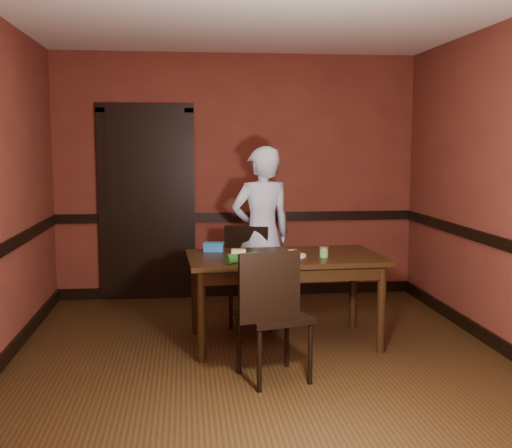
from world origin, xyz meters
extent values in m
cube|color=black|center=(0.00, 0.00, 0.00)|extent=(4.00, 4.50, 0.01)
cube|color=silver|center=(0.00, 0.00, 2.70)|extent=(4.00, 4.50, 0.01)
cube|color=maroon|center=(0.00, 2.25, 1.35)|extent=(4.00, 0.02, 2.70)
cube|color=maroon|center=(0.00, -2.25, 1.35)|extent=(4.00, 0.02, 2.70)
cube|color=maroon|center=(2.00, 0.00, 1.35)|extent=(0.02, 4.50, 2.70)
cube|color=black|center=(0.00, 2.23, 0.90)|extent=(4.00, 0.03, 0.10)
cube|color=black|center=(1.99, 0.00, 0.90)|extent=(0.03, 4.50, 0.10)
cube|color=black|center=(0.00, 2.23, 0.06)|extent=(4.00, 0.03, 0.12)
cube|color=black|center=(-1.99, 0.00, 0.06)|extent=(0.03, 4.50, 0.12)
cube|color=black|center=(1.99, 0.00, 0.06)|extent=(0.03, 4.50, 0.12)
cube|color=black|center=(-1.00, 2.21, 1.02)|extent=(0.85, 0.04, 2.05)
cube|color=black|center=(-1.48, 2.23, 1.02)|extent=(0.10, 0.06, 2.15)
cube|color=black|center=(-0.52, 2.23, 1.02)|extent=(0.10, 0.06, 2.15)
cube|color=black|center=(-1.00, 2.23, 2.10)|extent=(1.05, 0.06, 0.10)
cube|color=black|center=(0.25, 0.44, 0.38)|extent=(1.68, 1.00, 0.77)
imported|color=silver|center=(0.16, 1.24, 0.84)|extent=(0.70, 0.55, 1.69)
cylinder|color=white|center=(0.31, 0.38, 0.77)|extent=(0.23, 0.23, 0.01)
cube|color=#9F7E4D|center=(0.31, 0.38, 0.79)|extent=(0.11, 0.10, 0.02)
ellipsoid|color=#45982C|center=(0.31, 0.38, 0.81)|extent=(0.10, 0.09, 0.02)
cylinder|color=#B6270F|center=(0.29, 0.40, 0.82)|extent=(0.04, 0.04, 0.01)
cylinder|color=#B6270F|center=(0.34, 0.37, 0.82)|extent=(0.04, 0.04, 0.01)
cylinder|color=#82A864|center=(0.28, 0.36, 0.82)|extent=(0.03, 0.03, 0.01)
cylinder|color=#82A864|center=(0.33, 0.41, 0.82)|extent=(0.03, 0.03, 0.01)
cylinder|color=#82A864|center=(0.31, 0.38, 0.82)|extent=(0.03, 0.03, 0.01)
cylinder|color=#549748|center=(0.57, 0.31, 0.80)|extent=(0.07, 0.07, 0.08)
cylinder|color=beige|center=(0.57, 0.31, 0.85)|extent=(0.07, 0.07, 0.01)
cylinder|color=white|center=(-0.14, 0.49, 0.77)|extent=(0.16, 0.16, 0.01)
cube|color=#D7BF72|center=(-0.14, 0.49, 0.80)|extent=(0.12, 0.08, 0.04)
cube|color=#2466B2|center=(-0.33, 0.72, 0.80)|extent=(0.19, 0.14, 0.07)
cube|color=#2466B2|center=(-0.33, 0.72, 0.84)|extent=(0.20, 0.15, 0.01)
cylinder|color=#143E12|center=(-0.14, 0.14, 0.80)|extent=(0.28, 0.19, 0.08)
camera|label=1|loc=(-0.59, -4.88, 1.70)|focal=45.00mm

